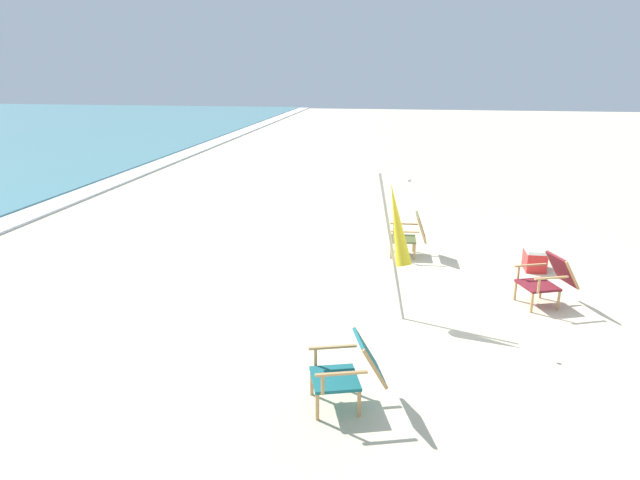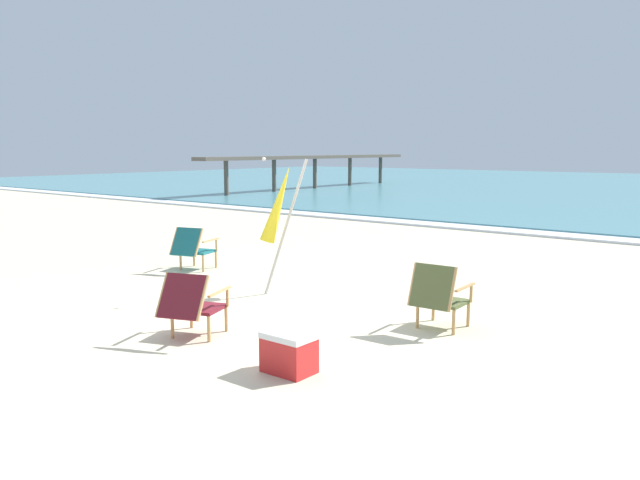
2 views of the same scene
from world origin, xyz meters
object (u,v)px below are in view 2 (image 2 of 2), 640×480
Objects in this scene: beach_chair_front_left at (192,303)px; cooler_box at (289,352)px; beach_chair_mid_center at (193,247)px; beach_chair_far_center at (438,295)px; umbrella_furled_yellow at (279,205)px.

beach_chair_front_left is 1.88× the size of cooler_box.
beach_chair_far_center is at bearing -6.67° from beach_chair_mid_center.
umbrella_furled_yellow is at bearing 175.40° from beach_chair_far_center.
beach_chair_front_left is at bearing -72.63° from umbrella_furled_yellow.
beach_chair_front_left is at bearing -134.82° from beach_chair_far_center.
beach_chair_front_left reaches higher than cooler_box.
beach_chair_mid_center is 5.46m from cooler_box.
beach_chair_mid_center is 1.09× the size of beach_chair_far_center.
beach_chair_front_left is 1.59m from cooler_box.
beach_chair_far_center is 0.40× the size of umbrella_furled_yellow.
beach_chair_mid_center is 2.60m from umbrella_furled_yellow.
beach_chair_far_center reaches higher than beach_chair_front_left.
beach_chair_far_center reaches higher than cooler_box.
umbrella_furled_yellow is 4.17× the size of cooler_box.
beach_chair_mid_center reaches higher than cooler_box.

